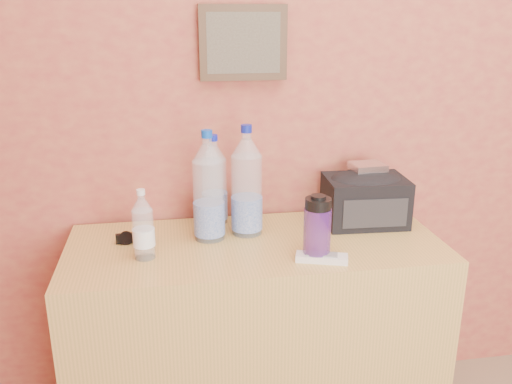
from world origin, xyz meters
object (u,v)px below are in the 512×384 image
at_px(ac_remote, 322,258).
at_px(foil_packet, 368,167).
at_px(pet_large_c, 247,187).
at_px(pet_small, 143,228).
at_px(pet_large_a, 208,192).
at_px(nalgene_bottle, 317,228).
at_px(pet_large_b, 214,184).
at_px(toiletry_bag, 365,198).
at_px(dresser, 255,343).
at_px(sunglasses, 135,237).

bearing_deg(ac_remote, foil_packet, 68.69).
height_order(pet_large_c, pet_small, pet_large_c).
bearing_deg(pet_large_a, nalgene_bottle, -34.21).
bearing_deg(pet_large_b, pet_large_a, -102.37).
bearing_deg(toiletry_bag, ac_remote, -126.89).
distance_m(pet_large_b, nalgene_bottle, 0.46).
distance_m(dresser, foil_packet, 0.74).
xyz_separation_m(pet_small, ac_remote, (0.53, -0.11, -0.09)).
xyz_separation_m(sunglasses, foil_packet, (0.82, 0.07, 0.19)).
relative_size(dresser, pet_large_c, 3.27).
height_order(dresser, foil_packet, foil_packet).
distance_m(pet_large_a, foil_packet, 0.58).
distance_m(pet_large_b, pet_small, 0.37).
relative_size(pet_large_b, nalgene_bottle, 1.57).
bearing_deg(ac_remote, toiletry_bag, 67.89).
bearing_deg(pet_small, pet_large_a, 29.62).
distance_m(pet_large_b, pet_large_c, 0.16).
distance_m(pet_large_b, foil_packet, 0.55).
relative_size(pet_large_b, foil_packet, 2.79).
xyz_separation_m(pet_large_a, sunglasses, (-0.25, 0.01, -0.15)).
distance_m(pet_large_b, ac_remote, 0.50).
bearing_deg(pet_large_c, nalgene_bottle, -52.62).
bearing_deg(toiletry_bag, pet_large_a, -171.85).
distance_m(pet_small, sunglasses, 0.16).
bearing_deg(nalgene_bottle, foil_packet, 47.48).
height_order(pet_large_c, toiletry_bag, pet_large_c).
height_order(nalgene_bottle, foil_packet, foil_packet).
bearing_deg(ac_remote, pet_small, -174.33).
relative_size(pet_large_c, nalgene_bottle, 1.84).
distance_m(pet_large_a, nalgene_bottle, 0.38).
bearing_deg(toiletry_bag, dresser, -161.96).
distance_m(pet_large_b, toiletry_bag, 0.54).
relative_size(pet_large_a, pet_small, 1.67).
relative_size(pet_small, ac_remote, 1.41).
xyz_separation_m(pet_large_c, nalgene_bottle, (0.18, -0.24, -0.07)).
bearing_deg(sunglasses, ac_remote, -26.91).
relative_size(dresser, ac_remote, 7.84).
bearing_deg(pet_large_c, sunglasses, -177.29).
xyz_separation_m(dresser, pet_small, (-0.36, -0.06, 0.48)).
relative_size(sunglasses, ac_remote, 0.80).
distance_m(pet_large_c, nalgene_bottle, 0.31).
height_order(dresser, pet_large_c, pet_large_c).
distance_m(pet_small, toiletry_bag, 0.79).
bearing_deg(foil_packet, pet_small, -166.18).
relative_size(sunglasses, foil_packet, 1.09).
height_order(pet_large_b, ac_remote, pet_large_b).
bearing_deg(ac_remote, pet_large_b, 145.03).
distance_m(pet_large_c, pet_small, 0.38).
bearing_deg(toiletry_bag, sunglasses, -173.93).
xyz_separation_m(pet_large_b, ac_remote, (0.29, -0.38, -0.13)).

